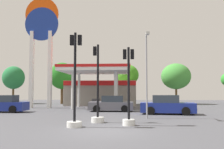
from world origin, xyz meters
TOP-DOWN VIEW (x-y plane):
  - ground_plane at (0.00, 0.00)m, footprint 90.00×90.00m
  - gas_station at (-2.49, 22.14)m, footprint 9.63×12.96m
  - station_pole_sign at (-9.10, 16.43)m, footprint 4.04×0.56m
  - car_0 at (4.57, 9.25)m, footprint 4.75×2.54m
  - car_1 at (-0.40, 11.92)m, footprint 4.28×1.97m
  - car_2 at (-10.48, 10.38)m, footprint 4.49×2.12m
  - traffic_signal_0 at (-0.72, 3.28)m, footprint 0.80×0.80m
  - traffic_signal_1 at (1.23, 2.10)m, footprint 0.72×0.72m
  - traffic_signal_2 at (-1.72, 1.25)m, footprint 0.82×0.82m
  - tree_0 at (-17.11, 26.33)m, footprint 3.48×3.48m
  - tree_1 at (-9.08, 25.98)m, footprint 3.95×3.95m
  - tree_2 at (1.13, 25.91)m, footprint 3.67×3.67m
  - tree_3 at (8.73, 26.35)m, footprint 4.53×4.53m
  - corner_streetlamp at (2.57, 5.69)m, footprint 0.24×1.48m

SIDE VIEW (x-z plane):
  - ground_plane at x=0.00m, z-range 0.00..0.00m
  - car_1 at x=-0.40m, z-range -0.07..1.46m
  - car_2 at x=-10.48m, z-range -0.08..1.52m
  - car_0 at x=4.57m, z-range -0.08..1.55m
  - traffic_signal_0 at x=-0.72m, z-range -1.21..3.70m
  - traffic_signal_1 at x=1.23m, z-range -0.70..3.80m
  - traffic_signal_2 at x=-1.72m, z-range -0.91..4.28m
  - gas_station at x=-2.49m, z-range -0.31..4.52m
  - corner_streetlamp at x=2.57m, z-range 0.68..6.77m
  - tree_0 at x=-17.11m, z-range 1.15..7.16m
  - tree_3 at x=8.73m, z-range 1.14..7.42m
  - tree_1 at x=-9.08m, z-range 1.14..7.64m
  - tree_2 at x=1.13m, z-range 1.43..7.56m
  - station_pole_sign at x=-9.10m, z-range 1.85..15.15m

